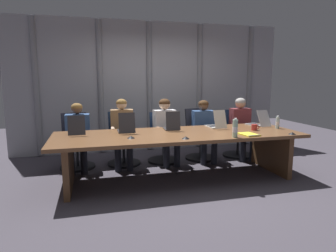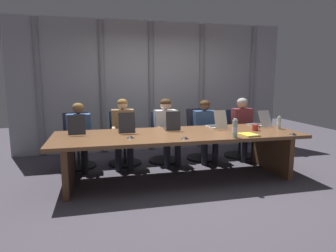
{
  "view_description": "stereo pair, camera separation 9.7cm",
  "coord_description": "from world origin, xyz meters",
  "px_view_note": "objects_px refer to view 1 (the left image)",
  "views": [
    {
      "loc": [
        -1.3,
        -4.25,
        1.55
      ],
      "look_at": [
        -0.14,
        0.11,
        0.82
      ],
      "focal_mm": 31.31,
      "sensor_mm": 36.0,
      "label": 1
    },
    {
      "loc": [
        -1.2,
        -4.28,
        1.55
      ],
      "look_at": [
        -0.14,
        0.11,
        0.82
      ],
      "focal_mm": 31.31,
      "sensor_mm": 36.0,
      "label": 2
    }
  ],
  "objects_px": {
    "laptop_left_end": "(77,130)",
    "laptop_right_mid": "(216,124)",
    "office_chair_center": "(163,143)",
    "water_bottle_secondary": "(235,129)",
    "conference_mic_middle": "(292,133)",
    "spiral_notepad": "(249,134)",
    "office_chair_right_mid": "(200,140)",
    "person_right_mid": "(204,126)",
    "person_left_end": "(78,132)",
    "coffee_mug_near": "(254,127)",
    "laptop_right_end": "(258,123)",
    "water_bottle_primary": "(278,123)",
    "laptop_left_mid": "(126,128)",
    "office_chair_left_mid": "(123,144)",
    "person_left_mid": "(122,129)",
    "conference_mic_left_side": "(186,138)",
    "person_right_end": "(242,124)",
    "laptop_center": "(172,126)",
    "conference_mic_right_side": "(131,137)",
    "person_center": "(166,126)",
    "office_chair_left_end": "(76,147)"
  },
  "relations": [
    {
      "from": "conference_mic_middle",
      "to": "water_bottle_primary",
      "type": "bearing_deg",
      "value": 78.13
    },
    {
      "from": "person_left_end",
      "to": "person_right_end",
      "type": "height_order",
      "value": "person_right_end"
    },
    {
      "from": "laptop_right_end",
      "to": "person_left_end",
      "type": "bearing_deg",
      "value": 73.16
    },
    {
      "from": "office_chair_right_mid",
      "to": "conference_mic_left_side",
      "type": "relative_size",
      "value": 8.86
    },
    {
      "from": "laptop_left_mid",
      "to": "laptop_right_mid",
      "type": "bearing_deg",
      "value": -87.98
    },
    {
      "from": "laptop_left_mid",
      "to": "person_left_end",
      "type": "bearing_deg",
      "value": 53.13
    },
    {
      "from": "person_center",
      "to": "water_bottle_primary",
      "type": "distance_m",
      "value": 1.93
    },
    {
      "from": "office_chair_right_mid",
      "to": "person_left_mid",
      "type": "distance_m",
      "value": 1.56
    },
    {
      "from": "office_chair_center",
      "to": "person_right_end",
      "type": "distance_m",
      "value": 1.6
    },
    {
      "from": "water_bottle_secondary",
      "to": "conference_mic_right_side",
      "type": "relative_size",
      "value": 2.52
    },
    {
      "from": "person_left_end",
      "to": "coffee_mug_near",
      "type": "height_order",
      "value": "person_left_end"
    },
    {
      "from": "laptop_center",
      "to": "conference_mic_right_side",
      "type": "bearing_deg",
      "value": 129.99
    },
    {
      "from": "office_chair_left_end",
      "to": "office_chair_left_mid",
      "type": "relative_size",
      "value": 1.0
    },
    {
      "from": "office_chair_left_end",
      "to": "conference_mic_left_side",
      "type": "height_order",
      "value": "office_chair_left_end"
    },
    {
      "from": "spiral_notepad",
      "to": "office_chair_center",
      "type": "bearing_deg",
      "value": 116.89
    },
    {
      "from": "conference_mic_middle",
      "to": "spiral_notepad",
      "type": "relative_size",
      "value": 0.33
    },
    {
      "from": "laptop_left_end",
      "to": "laptop_right_mid",
      "type": "height_order",
      "value": "laptop_right_mid"
    },
    {
      "from": "conference_mic_middle",
      "to": "laptop_right_mid",
      "type": "bearing_deg",
      "value": 135.8
    },
    {
      "from": "office_chair_right_mid",
      "to": "spiral_notepad",
      "type": "distance_m",
      "value": 1.5
    },
    {
      "from": "laptop_center",
      "to": "laptop_right_end",
      "type": "distance_m",
      "value": 1.59
    },
    {
      "from": "person_left_end",
      "to": "water_bottle_primary",
      "type": "distance_m",
      "value": 3.39
    },
    {
      "from": "person_left_mid",
      "to": "person_right_end",
      "type": "distance_m",
      "value": 2.33
    },
    {
      "from": "laptop_center",
      "to": "person_left_end",
      "type": "xyz_separation_m",
      "value": [
        -1.51,
        0.54,
        -0.13
      ]
    },
    {
      "from": "person_right_end",
      "to": "water_bottle_secondary",
      "type": "relative_size",
      "value": 4.26
    },
    {
      "from": "office_chair_right_mid",
      "to": "conference_mic_left_side",
      "type": "distance_m",
      "value": 1.7
    },
    {
      "from": "laptop_left_end",
      "to": "person_left_end",
      "type": "bearing_deg",
      "value": 0.77
    },
    {
      "from": "person_right_end",
      "to": "coffee_mug_near",
      "type": "height_order",
      "value": "person_right_end"
    },
    {
      "from": "laptop_right_end",
      "to": "person_center",
      "type": "bearing_deg",
      "value": 63.42
    },
    {
      "from": "conference_mic_left_side",
      "to": "person_center",
      "type": "bearing_deg",
      "value": 87.6
    },
    {
      "from": "laptop_left_mid",
      "to": "coffee_mug_near",
      "type": "bearing_deg",
      "value": -98.66
    },
    {
      "from": "office_chair_center",
      "to": "person_right_mid",
      "type": "xyz_separation_m",
      "value": [
        0.77,
        -0.16,
        0.31
      ]
    },
    {
      "from": "office_chair_right_mid",
      "to": "person_right_mid",
      "type": "xyz_separation_m",
      "value": [
        0.03,
        -0.16,
        0.3
      ]
    },
    {
      "from": "laptop_left_end",
      "to": "office_chair_center",
      "type": "distance_m",
      "value": 1.73
    },
    {
      "from": "office_chair_left_mid",
      "to": "water_bottle_secondary",
      "type": "height_order",
      "value": "water_bottle_secondary"
    },
    {
      "from": "laptop_right_mid",
      "to": "office_chair_center",
      "type": "relative_size",
      "value": 0.48
    },
    {
      "from": "laptop_right_end",
      "to": "person_center",
      "type": "distance_m",
      "value": 1.64
    },
    {
      "from": "laptop_center",
      "to": "laptop_right_mid",
      "type": "height_order",
      "value": "laptop_right_mid"
    },
    {
      "from": "laptop_right_end",
      "to": "water_bottle_primary",
      "type": "height_order",
      "value": "laptop_right_end"
    },
    {
      "from": "person_left_end",
      "to": "spiral_notepad",
      "type": "height_order",
      "value": "person_left_end"
    },
    {
      "from": "laptop_center",
      "to": "person_right_end",
      "type": "distance_m",
      "value": 1.68
    },
    {
      "from": "office_chair_left_mid",
      "to": "person_left_mid",
      "type": "height_order",
      "value": "person_left_mid"
    },
    {
      "from": "coffee_mug_near",
      "to": "spiral_notepad",
      "type": "xyz_separation_m",
      "value": [
        -0.3,
        -0.34,
        -0.04
      ]
    },
    {
      "from": "person_left_mid",
      "to": "water_bottle_secondary",
      "type": "bearing_deg",
      "value": 49.38
    },
    {
      "from": "laptop_left_end",
      "to": "laptop_center",
      "type": "distance_m",
      "value": 1.49
    },
    {
      "from": "person_center",
      "to": "conference_mic_right_side",
      "type": "distance_m",
      "value": 1.34
    },
    {
      "from": "person_left_mid",
      "to": "spiral_notepad",
      "type": "bearing_deg",
      "value": 56.97
    },
    {
      "from": "water_bottle_secondary",
      "to": "spiral_notepad",
      "type": "relative_size",
      "value": 0.84
    },
    {
      "from": "office_chair_center",
      "to": "water_bottle_secondary",
      "type": "bearing_deg",
      "value": 24.85
    },
    {
      "from": "office_chair_right_mid",
      "to": "conference_mic_middle",
      "type": "relative_size",
      "value": 8.86
    },
    {
      "from": "laptop_left_end",
      "to": "water_bottle_secondary",
      "type": "xyz_separation_m",
      "value": [
        2.2,
        -0.84,
        0.07
      ]
    }
  ]
}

